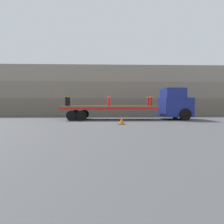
% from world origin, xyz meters
% --- Properties ---
extents(ground_plane, '(120.00, 120.00, 0.00)m').
position_xyz_m(ground_plane, '(0.00, 0.00, 0.00)').
color(ground_plane, '#474749').
extents(rock_cliff, '(60.00, 3.30, 6.90)m').
position_xyz_m(rock_cliff, '(0.00, 7.85, 3.45)').
color(rock_cliff, '#706656').
rests_on(rock_cliff, ground_plane).
extents(truck_cab, '(2.75, 2.70, 3.10)m').
position_xyz_m(truck_cab, '(6.75, 0.00, 1.55)').
color(truck_cab, navy).
rests_on(truck_cab, ground_plane).
extents(flatbed_trailer, '(9.38, 2.56, 1.38)m').
position_xyz_m(flatbed_trailer, '(-0.67, 0.00, 1.11)').
color(flatbed_trailer, brown).
rests_on(flatbed_trailer, ground_plane).
extents(fire_hydrant_black_near_0, '(0.31, 0.55, 0.88)m').
position_xyz_m(fire_hydrant_black_near_0, '(-4.09, -0.54, 1.81)').
color(fire_hydrant_black_near_0, black).
rests_on(fire_hydrant_black_near_0, flatbed_trailer).
extents(fire_hydrant_black_far_0, '(0.31, 0.55, 0.88)m').
position_xyz_m(fire_hydrant_black_far_0, '(-4.09, 0.54, 1.81)').
color(fire_hydrant_black_far_0, black).
rests_on(fire_hydrant_black_far_0, flatbed_trailer).
extents(fire_hydrant_red_near_1, '(0.31, 0.55, 0.88)m').
position_xyz_m(fire_hydrant_red_near_1, '(0.00, -0.54, 1.81)').
color(fire_hydrant_red_near_1, red).
rests_on(fire_hydrant_red_near_1, flatbed_trailer).
extents(fire_hydrant_red_far_1, '(0.31, 0.55, 0.88)m').
position_xyz_m(fire_hydrant_red_far_1, '(0.00, 0.54, 1.81)').
color(fire_hydrant_red_far_1, red).
rests_on(fire_hydrant_red_far_1, flatbed_trailer).
extents(fire_hydrant_red_near_2, '(0.31, 0.55, 0.88)m').
position_xyz_m(fire_hydrant_red_near_2, '(4.09, -0.54, 1.81)').
color(fire_hydrant_red_near_2, red).
rests_on(fire_hydrant_red_near_2, flatbed_trailer).
extents(fire_hydrant_red_far_2, '(0.31, 0.55, 0.88)m').
position_xyz_m(fire_hydrant_red_far_2, '(4.09, 0.54, 1.81)').
color(fire_hydrant_red_far_2, red).
rests_on(fire_hydrant_red_far_2, flatbed_trailer).
extents(cargo_strap_rear, '(0.05, 2.66, 0.01)m').
position_xyz_m(cargo_strap_rear, '(-4.09, 0.00, 2.27)').
color(cargo_strap_rear, yellow).
rests_on(cargo_strap_rear, fire_hydrant_black_near_0).
extents(cargo_strap_middle, '(0.05, 2.66, 0.01)m').
position_xyz_m(cargo_strap_middle, '(0.00, 0.00, 2.27)').
color(cargo_strap_middle, yellow).
rests_on(cargo_strap_middle, fire_hydrant_red_near_1).
extents(cargo_strap_front, '(0.05, 2.66, 0.01)m').
position_xyz_m(cargo_strap_front, '(4.09, 0.00, 2.27)').
color(cargo_strap_front, yellow).
rests_on(cargo_strap_front, fire_hydrant_red_near_2).
extents(traffic_cone, '(0.51, 0.51, 0.55)m').
position_xyz_m(traffic_cone, '(0.92, -4.15, 0.27)').
color(traffic_cone, black).
rests_on(traffic_cone, ground_plane).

